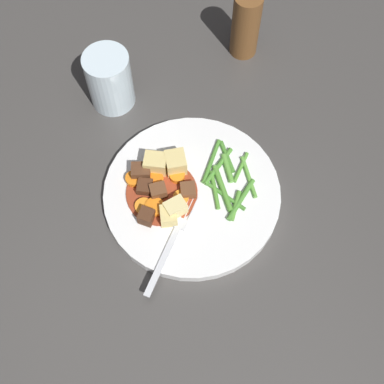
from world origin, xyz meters
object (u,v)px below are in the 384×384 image
at_px(meat_chunk_3, 146,216).
at_px(water_glass, 110,80).
at_px(carrot_slice_2, 181,198).
at_px(potato_chunk_2, 156,164).
at_px(carrot_slice_1, 144,207).
at_px(meat_chunk_0, 158,191).
at_px(dinner_plate, 192,194).
at_px(meat_chunk_2, 189,192).
at_px(carrot_slice_4, 155,207).
at_px(meat_chunk_1, 145,187).
at_px(fork, 172,240).
at_px(pepper_mill, 246,25).
at_px(carrot_slice_0, 154,180).
at_px(meat_chunk_4, 141,172).
at_px(potato_chunk_0, 175,208).
at_px(potato_chunk_1, 169,216).
at_px(potato_chunk_3, 176,163).
at_px(carrot_slice_3, 134,179).
at_px(carrot_slice_5, 177,176).

bearing_deg(meat_chunk_3, water_glass, -89.32).
height_order(carrot_slice_2, potato_chunk_2, potato_chunk_2).
xyz_separation_m(carrot_slice_1, meat_chunk_0, (-0.03, -0.02, 0.01)).
bearing_deg(dinner_plate, meat_chunk_2, 23.23).
height_order(carrot_slice_4, meat_chunk_1, meat_chunk_1).
bearing_deg(meat_chunk_3, fork, 122.99).
bearing_deg(potato_chunk_2, pepper_mill, -135.58).
distance_m(carrot_slice_0, carrot_slice_4, 0.05).
xyz_separation_m(carrot_slice_4, fork, (-0.01, 0.06, -0.00)).
height_order(carrot_slice_4, meat_chunk_4, meat_chunk_4).
distance_m(carrot_slice_4, fork, 0.06).
bearing_deg(meat_chunk_4, meat_chunk_1, 89.55).
bearing_deg(carrot_slice_0, dinner_plate, 148.38).
xyz_separation_m(carrot_slice_1, water_glass, (0.00, -0.23, 0.03)).
bearing_deg(carrot_slice_4, potato_chunk_2, -105.47).
relative_size(potato_chunk_0, meat_chunk_4, 1.06).
bearing_deg(potato_chunk_1, carrot_slice_2, -134.28).
distance_m(potato_chunk_1, potato_chunk_3, 0.09).
relative_size(carrot_slice_1, carrot_slice_3, 1.05).
relative_size(potato_chunk_1, potato_chunk_2, 0.83).
height_order(potato_chunk_0, meat_chunk_3, potato_chunk_0).
bearing_deg(carrot_slice_2, carrot_slice_4, 7.79).
height_order(carrot_slice_3, potato_chunk_2, potato_chunk_2).
xyz_separation_m(potato_chunk_1, potato_chunk_2, (-0.00, -0.09, 0.01)).
bearing_deg(potato_chunk_1, carrot_slice_3, -64.42).
distance_m(meat_chunk_1, meat_chunk_3, 0.05).
height_order(carrot_slice_2, carrot_slice_4, carrot_slice_4).
bearing_deg(carrot_slice_5, potato_chunk_3, -98.52).
height_order(carrot_slice_3, pepper_mill, pepper_mill).
xyz_separation_m(dinner_plate, pepper_mill, (-0.17, -0.27, 0.06)).
relative_size(meat_chunk_1, meat_chunk_3, 1.06).
xyz_separation_m(potato_chunk_0, meat_chunk_3, (0.05, 0.00, -0.00)).
distance_m(carrot_slice_3, meat_chunk_1, 0.02).
bearing_deg(potato_chunk_3, potato_chunk_2, -13.19).
relative_size(carrot_slice_5, potato_chunk_1, 0.84).
relative_size(potato_chunk_0, potato_chunk_2, 0.90).
xyz_separation_m(carrot_slice_1, meat_chunk_4, (-0.01, -0.06, 0.01)).
bearing_deg(potato_chunk_2, carrot_slice_3, 16.73).
distance_m(meat_chunk_0, pepper_mill, 0.35).
relative_size(dinner_plate, carrot_slice_5, 11.45).
xyz_separation_m(meat_chunk_4, fork, (-0.02, 0.12, -0.01)).
bearing_deg(fork, carrot_slice_1, -65.88).
bearing_deg(carrot_slice_2, pepper_mill, -124.91).
bearing_deg(carrot_slice_2, carrot_slice_1, -0.10).
bearing_deg(fork, potato_chunk_0, -110.95).
relative_size(carrot_slice_0, potato_chunk_0, 0.99).
xyz_separation_m(meat_chunk_2, pepper_mill, (-0.18, -0.27, 0.04)).
xyz_separation_m(fork, pepper_mill, (-0.22, -0.34, 0.04)).
height_order(meat_chunk_2, water_glass, water_glass).
relative_size(carrot_slice_0, meat_chunk_2, 1.29).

